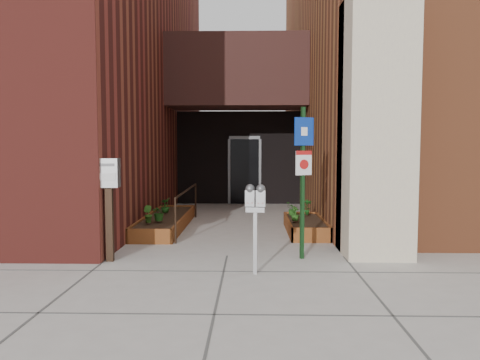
{
  "coord_description": "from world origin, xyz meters",
  "views": [
    {
      "loc": [
        0.41,
        -7.91,
        1.9
      ],
      "look_at": [
        0.18,
        1.8,
        1.18
      ],
      "focal_mm": 35.0,
      "sensor_mm": 36.0,
      "label": 1
    }
  ],
  "objects": [
    {
      "name": "shrub_right_b",
      "position": [
        1.71,
        2.83,
        0.48
      ],
      "size": [
        0.24,
        0.24,
        0.37
      ],
      "primitive_type": "imported",
      "rotation": [
        0.0,
        0.0,
        2.87
      ],
      "color": "#195719",
      "rests_on": "planter_right"
    },
    {
      "name": "shrub_left_c",
      "position": [
        -1.64,
        3.1,
        0.46
      ],
      "size": [
        0.21,
        0.21,
        0.32
      ],
      "primitive_type": "imported",
      "rotation": [
        0.0,
        0.0,
        3.37
      ],
      "color": "#1C5618",
      "rests_on": "planter_left"
    },
    {
      "name": "sign_post",
      "position": [
        1.27,
        -0.16,
        1.56
      ],
      "size": [
        0.33,
        0.15,
        2.53
      ],
      "color": "#133415",
      "rests_on": "ground"
    },
    {
      "name": "planter_left",
      "position": [
        -1.55,
        2.7,
        0.13
      ],
      "size": [
        0.9,
        3.6,
        0.3
      ],
      "color": "brown",
      "rests_on": "ground"
    },
    {
      "name": "shrub_right_a",
      "position": [
        1.35,
        1.95,
        0.45
      ],
      "size": [
        0.24,
        0.24,
        0.31
      ],
      "primitive_type": "imported",
      "rotation": [
        0.0,
        0.0,
        0.85
      ],
      "color": "#235217",
      "rests_on": "planter_right"
    },
    {
      "name": "shrub_right_c",
      "position": [
        1.35,
        2.73,
        0.45
      ],
      "size": [
        0.37,
        0.37,
        0.3
      ],
      "primitive_type": "imported",
      "rotation": [
        0.0,
        0.0,
        4.13
      ],
      "color": "#205217",
      "rests_on": "planter_right"
    },
    {
      "name": "shrub_left_d",
      "position": [
        -1.64,
        3.39,
        0.46
      ],
      "size": [
        0.21,
        0.21,
        0.33
      ],
      "primitive_type": "imported",
      "rotation": [
        0.0,
        0.0,
        4.97
      ],
      "color": "#275C1A",
      "rests_on": "planter_left"
    },
    {
      "name": "parking_meter",
      "position": [
        0.48,
        -1.11,
        1.03
      ],
      "size": [
        0.3,
        0.15,
        1.33
      ],
      "color": "#AEAEB0",
      "rests_on": "ground"
    },
    {
      "name": "ground",
      "position": [
        0.0,
        0.0,
        0.0
      ],
      "size": [
        80.0,
        80.0,
        0.0
      ],
      "primitive_type": "plane",
      "color": "#9E9991",
      "rests_on": "ground"
    },
    {
      "name": "handrail",
      "position": [
        -1.05,
        2.65,
        0.75
      ],
      "size": [
        0.04,
        3.34,
        0.9
      ],
      "color": "black",
      "rests_on": "ground"
    },
    {
      "name": "shrub_left_b",
      "position": [
        -1.73,
        1.65,
        0.48
      ],
      "size": [
        0.28,
        0.28,
        0.36
      ],
      "primitive_type": "imported",
      "rotation": [
        0.0,
        0.0,
        2.48
      ],
      "color": "#2D5F1B",
      "rests_on": "planter_left"
    },
    {
      "name": "payment_dropbox",
      "position": [
        -1.9,
        -0.4,
        1.22
      ],
      "size": [
        0.35,
        0.28,
        1.69
      ],
      "color": "black",
      "rests_on": "ground"
    },
    {
      "name": "architecture",
      "position": [
        -0.18,
        6.89,
        4.98
      ],
      "size": [
        20.0,
        14.6,
        10.0
      ],
      "color": "maroon",
      "rests_on": "ground"
    },
    {
      "name": "planter_right",
      "position": [
        1.6,
        2.2,
        0.13
      ],
      "size": [
        0.8,
        2.2,
        0.3
      ],
      "color": "brown",
      "rests_on": "ground"
    },
    {
      "name": "shrub_left_a",
      "position": [
        -1.54,
        1.89,
        0.48
      ],
      "size": [
        0.46,
        0.46,
        0.36
      ],
      "primitive_type": "imported",
      "rotation": [
        0.0,
        0.0,
        0.72
      ],
      "color": "#1E5117",
      "rests_on": "planter_left"
    }
  ]
}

